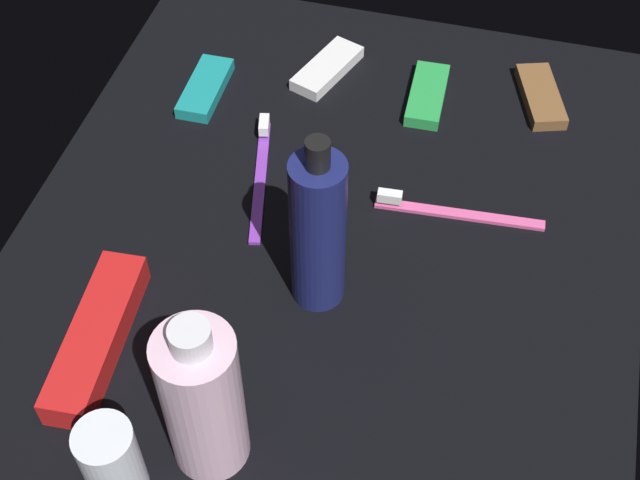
# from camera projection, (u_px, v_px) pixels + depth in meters

# --- Properties ---
(ground_plane) EXTENTS (0.84, 0.64, 0.01)m
(ground_plane) POSITION_uv_depth(u_px,v_px,m) (320.00, 262.00, 0.91)
(ground_plane) COLOR black
(lotion_bottle) EXTENTS (0.05, 0.05, 0.20)m
(lotion_bottle) POSITION_uv_depth(u_px,v_px,m) (318.00, 232.00, 0.81)
(lotion_bottle) COLOR navy
(lotion_bottle) RESTS_ON ground_plane
(bodywash_bottle) EXTENTS (0.07, 0.07, 0.18)m
(bodywash_bottle) POSITION_uv_depth(u_px,v_px,m) (203.00, 400.00, 0.71)
(bodywash_bottle) COLOR silver
(bodywash_bottle) RESTS_ON ground_plane
(deodorant_stick) EXTENTS (0.05, 0.05, 0.09)m
(deodorant_stick) POSITION_uv_depth(u_px,v_px,m) (111.00, 462.00, 0.72)
(deodorant_stick) COLOR silver
(deodorant_stick) RESTS_ON ground_plane
(toothbrush_purple) EXTENTS (0.18, 0.05, 0.02)m
(toothbrush_purple) POSITION_uv_depth(u_px,v_px,m) (261.00, 171.00, 0.98)
(toothbrush_purple) COLOR purple
(toothbrush_purple) RESTS_ON ground_plane
(toothbrush_pink) EXTENTS (0.02, 0.18, 0.02)m
(toothbrush_pink) POSITION_uv_depth(u_px,v_px,m) (449.00, 210.00, 0.94)
(toothbrush_pink) COLOR #E55999
(toothbrush_pink) RESTS_ON ground_plane
(toothpaste_box_red) EXTENTS (0.18, 0.06, 0.03)m
(toothpaste_box_red) POSITION_uv_depth(u_px,v_px,m) (97.00, 337.00, 0.82)
(toothpaste_box_red) COLOR red
(toothpaste_box_red) RESTS_ON ground_plane
(snack_bar_white) EXTENTS (0.11, 0.07, 0.01)m
(snack_bar_white) POSITION_uv_depth(u_px,v_px,m) (327.00, 68.00, 1.08)
(snack_bar_white) COLOR white
(snack_bar_white) RESTS_ON ground_plane
(snack_bar_green) EXTENTS (0.11, 0.04, 0.01)m
(snack_bar_green) POSITION_uv_depth(u_px,v_px,m) (427.00, 95.00, 1.05)
(snack_bar_green) COLOR green
(snack_bar_green) RESTS_ON ground_plane
(snack_bar_teal) EXTENTS (0.10, 0.04, 0.01)m
(snack_bar_teal) POSITION_uv_depth(u_px,v_px,m) (205.00, 88.00, 1.06)
(snack_bar_teal) COLOR teal
(snack_bar_teal) RESTS_ON ground_plane
(snack_bar_brown) EXTENTS (0.11, 0.07, 0.01)m
(snack_bar_brown) POSITION_uv_depth(u_px,v_px,m) (541.00, 96.00, 1.05)
(snack_bar_brown) COLOR brown
(snack_bar_brown) RESTS_ON ground_plane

